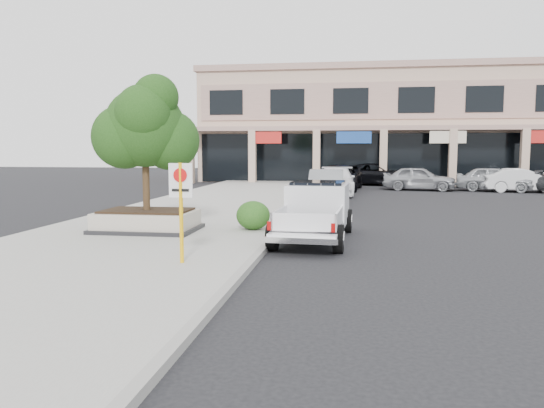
{
  "coord_description": "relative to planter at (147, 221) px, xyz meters",
  "views": [
    {
      "loc": [
        0.81,
        -13.61,
        2.77
      ],
      "look_at": [
        -1.52,
        1.5,
        1.17
      ],
      "focal_mm": 35.0,
      "sensor_mm": 36.0,
      "label": 1
    }
  ],
  "objects": [
    {
      "name": "pickup_truck",
      "position": [
        5.35,
        -0.14,
        0.39
      ],
      "size": [
        2.34,
        5.63,
        1.74
      ],
      "primitive_type": null,
      "rotation": [
        0.0,
        0.0,
        -0.05
      ],
      "color": "white",
      "rests_on": "ground"
    },
    {
      "name": "curb",
      "position": [
        4.15,
        3.63,
        -0.4
      ],
      "size": [
        0.2,
        52.0,
        0.15
      ],
      "primitive_type": "cube",
      "color": "gray",
      "rests_on": "ground"
    },
    {
      "name": "lot_car_d",
      "position": [
        8.18,
        24.79,
        0.35
      ],
      "size": [
        6.42,
        4.12,
        1.65
      ],
      "primitive_type": "imported",
      "rotation": [
        0.0,
        0.0,
        1.32
      ],
      "color": "black",
      "rests_on": "ground"
    },
    {
      "name": "planter_tree",
      "position": [
        0.13,
        0.15,
        2.94
      ],
      "size": [
        2.9,
        2.55,
        4.0
      ],
      "color": "#302112",
      "rests_on": "planter"
    },
    {
      "name": "lot_car_b",
      "position": [
        17.04,
        19.64,
        0.28
      ],
      "size": [
        4.59,
        1.61,
        1.51
      ],
      "primitive_type": "imported",
      "rotation": [
        0.0,
        0.0,
        1.57
      ],
      "color": "silver",
      "rests_on": "ground"
    },
    {
      "name": "lot_car_e",
      "position": [
        15.54,
        20.04,
        0.34
      ],
      "size": [
        5.1,
        3.03,
        1.63
      ],
      "primitive_type": "imported",
      "rotation": [
        0.0,
        0.0,
        1.32
      ],
      "color": "#9CA0A4",
      "rests_on": "ground"
    },
    {
      "name": "lot_car_a",
      "position": [
        10.83,
        20.22,
        0.33
      ],
      "size": [
        4.98,
        2.72,
        1.6
      ],
      "primitive_type": "imported",
      "rotation": [
        0.0,
        0.0,
        1.39
      ],
      "color": "#95979C",
      "rests_on": "ground"
    },
    {
      "name": "sidewalk",
      "position": [
        0.2,
        3.63,
        -0.4
      ],
      "size": [
        8.0,
        52.0,
        0.15
      ],
      "primitive_type": "cube",
      "color": "gray",
      "rests_on": "ground"
    },
    {
      "name": "curb_car_d",
      "position": [
        5.52,
        19.53,
        0.36
      ],
      "size": [
        3.34,
        6.26,
        1.67
      ],
      "primitive_type": "imported",
      "rotation": [
        0.0,
        0.0,
        -0.1
      ],
      "color": "black",
      "rests_on": "ground"
    },
    {
      "name": "ground",
      "position": [
        5.7,
        -2.37,
        -0.48
      ],
      "size": [
        120.0,
        120.0,
        0.0
      ],
      "primitive_type": "plane",
      "color": "black",
      "rests_on": "ground"
    },
    {
      "name": "curb_car_c",
      "position": [
        5.43,
        15.85,
        0.35
      ],
      "size": [
        2.37,
        5.72,
        1.65
      ],
      "primitive_type": "imported",
      "rotation": [
        0.0,
        0.0,
        -0.01
      ],
      "color": "white",
      "rests_on": "ground"
    },
    {
      "name": "planter",
      "position": [
        0.0,
        0.0,
        0.0
      ],
      "size": [
        3.2,
        2.2,
        0.68
      ],
      "color": "black",
      "rests_on": "sidewalk"
    },
    {
      "name": "curb_car_b",
      "position": [
        5.11,
        11.75,
        0.36
      ],
      "size": [
        1.88,
        5.1,
        1.67
      ],
      "primitive_type": "imported",
      "rotation": [
        0.0,
        0.0,
        0.02
      ],
      "color": "gray",
      "rests_on": "ground"
    },
    {
      "name": "hedge",
      "position": [
        3.32,
        0.72,
        0.14
      ],
      "size": [
        1.1,
        0.99,
        0.93
      ],
      "primitive_type": "ellipsoid",
      "color": "#194814",
      "rests_on": "sidewalk"
    },
    {
      "name": "curb_car_a",
      "position": [
        5.05,
        7.03,
        0.21
      ],
      "size": [
        1.74,
        4.06,
        1.37
      ],
      "primitive_type": "imported",
      "rotation": [
        0.0,
        0.0,
        0.03
      ],
      "color": "#303436",
      "rests_on": "ground"
    },
    {
      "name": "strip_mall",
      "position": [
        13.7,
        31.57,
        4.27
      ],
      "size": [
        40.55,
        12.43,
        9.5
      ],
      "color": "tan",
      "rests_on": "ground"
    },
    {
      "name": "no_parking_sign",
      "position": [
        2.63,
        -4.44,
        1.16
      ],
      "size": [
        0.55,
        0.09,
        2.3
      ],
      "color": "#FFB90D",
      "rests_on": "sidewalk"
    }
  ]
}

